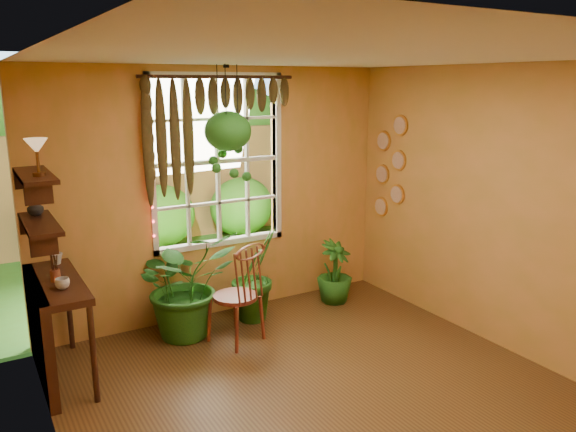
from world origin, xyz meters
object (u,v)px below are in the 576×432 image
Objects in this scene: windsor_chair at (238,309)px; hanging_basket at (228,136)px; potted_plant_mid at (256,274)px; counter_ledge at (46,321)px; potted_plant_left at (186,283)px.

hanging_basket is at bearing 50.36° from windsor_chair.
windsor_chair is 1.18× the size of potted_plant_mid.
potted_plant_left is (1.35, 0.26, 0.00)m from counter_ledge.
windsor_chair reaches higher than potted_plant_mid.
counter_ledge is 1.75m from windsor_chair.
windsor_chair is at bearing -107.82° from hanging_basket.
counter_ledge is at bearing -169.36° from hanging_basket.
windsor_chair is 0.60m from potted_plant_mid.
counter_ledge is at bearing -172.60° from potted_plant_mid.
potted_plant_left is (-0.39, 0.40, 0.21)m from windsor_chair.
windsor_chair reaches higher than counter_ledge.
potted_plant_mid is (0.41, 0.41, 0.16)m from windsor_chair.
hanging_basket reaches higher than windsor_chair.
windsor_chair is at bearing -45.52° from potted_plant_left.
potted_plant_left reaches higher than counter_ledge.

